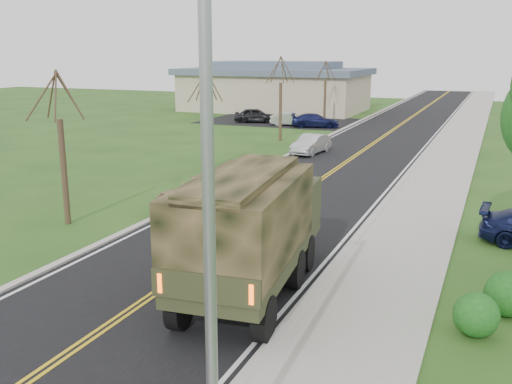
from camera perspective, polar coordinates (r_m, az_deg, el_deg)
The scene contains 16 objects.
road at distance 48.44m, azimuth 12.79°, elevation 5.53°, with size 8.00×120.00×0.01m, color black.
curb_right at distance 47.87m, azimuth 17.69°, elevation 5.20°, with size 0.30×120.00×0.12m, color #9E998E.
sidewalk_right at distance 47.75m, azimuth 19.78°, elevation 5.00°, with size 3.20×120.00×0.10m, color #9E998E.
curb_left at distance 49.34m, azimuth 8.03°, elevation 5.94°, with size 0.30×120.00×0.10m, color #9E998E.
street_light at distance 7.98m, azimuth -5.36°, elevation -2.84°, with size 1.65×0.22×8.00m.
bare_tree_a at distance 23.57m, azimuth -18.74°, elevation 3.11°, with size 1.93×2.26×6.08m.
bare_tree_b at distance 33.37m, azimuth -4.92°, elevation 6.49°, with size 1.83×2.14×5.73m.
bare_tree_c at distance 44.23m, azimuth 2.46°, elevation 8.72°, with size 2.04×2.39×6.42m.
bare_tree_d at distance 55.59m, azimuth 6.90°, elevation 9.44°, with size 1.88×2.20×5.91m.
commercial_building at distance 67.90m, azimuth 1.93°, elevation 10.43°, with size 25.50×21.50×5.65m.
military_truck at distance 15.75m, azimuth -0.51°, elevation -3.21°, with size 3.33×7.57×3.66m.
suv_champagne at distance 24.99m, azimuth -5.20°, elevation -0.10°, with size 2.39×5.18×1.44m, color tan.
sedan_silver at distance 38.80m, azimuth 5.52°, elevation 4.78°, with size 1.37×3.93×1.30m, color silver.
lot_car_dark at distance 55.96m, azimuth -0.02°, elevation 7.68°, with size 1.67×4.16×1.42m, color black.
lot_car_silver at distance 53.72m, azimuth 3.48°, elevation 7.30°, with size 1.32×3.77×1.24m, color #B5B5BA.
lot_car_navy at distance 52.67m, azimuth 5.94°, elevation 7.13°, with size 1.76×4.32×1.25m, color #10143E.
Camera 1 is at (8.58, -7.20, 6.71)m, focal length 40.00 mm.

